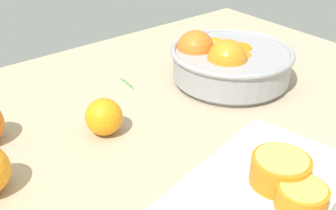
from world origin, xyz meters
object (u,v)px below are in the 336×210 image
object	(u,v)px
cutting_board	(261,190)
loose_orange_1	(104,117)
fruit_bowl	(228,62)
orange_half_0	(280,170)
orange_half_1	(301,197)

from	to	relation	value
cutting_board	loose_orange_1	xyz separation A→B (cm)	(-9.35, 29.59, 2.33)
fruit_bowl	cutting_board	world-z (taller)	fruit_bowl
fruit_bowl	orange_half_0	size ratio (longest dim) A/B	3.16
orange_half_1	loose_orange_1	distance (cm)	37.24
cutting_board	orange_half_0	xyz separation A→B (cm)	(2.25, -1.22, 3.39)
loose_orange_1	orange_half_0	bearing A→B (deg)	-69.37
orange_half_0	orange_half_1	bearing A→B (deg)	-109.57
loose_orange_1	orange_half_1	bearing A→B (deg)	-74.78
loose_orange_1	fruit_bowl	bearing A→B (deg)	1.70
cutting_board	orange_half_0	distance (cm)	4.24
cutting_board	orange_half_0	world-z (taller)	orange_half_0
orange_half_0	loose_orange_1	distance (cm)	32.94
cutting_board	orange_half_0	bearing A→B (deg)	-28.47
cutting_board	loose_orange_1	world-z (taller)	loose_orange_1
cutting_board	orange_half_1	size ratio (longest dim) A/B	4.42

